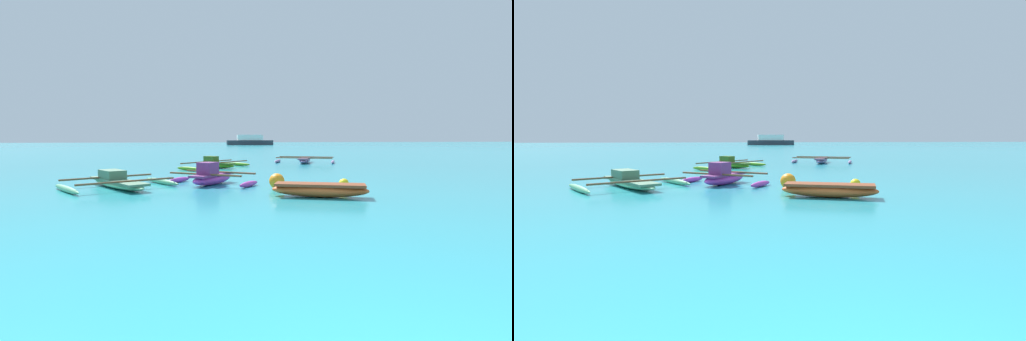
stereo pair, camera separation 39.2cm
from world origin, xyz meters
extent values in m
ellipsoid|color=#6AB883|center=(-4.25, 13.13, 0.14)|extent=(2.77, 3.82, 0.29)
cube|color=#477255|center=(-4.25, 13.13, 0.25)|extent=(2.57, 3.53, 0.08)
cube|color=#477255|center=(-4.52, 13.56, 0.44)|extent=(1.14, 1.30, 0.31)
cylinder|color=brown|center=(-3.77, 12.36, 0.31)|extent=(2.93, 1.86, 0.07)
cylinder|color=brown|center=(-4.73, 13.90, 0.31)|extent=(2.93, 1.86, 0.07)
ellipsoid|color=#6AB883|center=(-2.80, 14.03, 0.10)|extent=(1.52, 2.27, 0.20)
ellipsoid|color=#6AB883|center=(-5.70, 12.23, 0.10)|extent=(1.52, 2.27, 0.20)
ellipsoid|color=#4F901C|center=(-0.38, 21.57, 0.16)|extent=(2.35, 2.33, 0.32)
cube|color=#385C1C|center=(-0.38, 21.57, 0.28)|extent=(2.18, 2.16, 0.08)
cube|color=#385C1C|center=(-0.62, 21.81, 0.49)|extent=(0.90, 0.89, 0.35)
cylinder|color=brown|center=(0.05, 21.14, 0.34)|extent=(3.09, 3.12, 0.07)
cylinder|color=brown|center=(-0.82, 22.00, 0.34)|extent=(3.09, 3.12, 0.07)
ellipsoid|color=#4F901C|center=(1.14, 23.10, 0.10)|extent=(1.36, 1.35, 0.20)
ellipsoid|color=#4F901C|center=(-1.90, 20.03, 0.10)|extent=(1.36, 1.35, 0.20)
ellipsoid|color=#89699B|center=(5.89, 25.00, 0.18)|extent=(1.85, 3.29, 0.36)
cube|color=#584662|center=(5.89, 25.00, 0.32)|extent=(1.72, 3.04, 0.08)
cylinder|color=brown|center=(6.17, 25.69, 0.38)|extent=(3.52, 1.49, 0.07)
cylinder|color=brown|center=(5.61, 24.32, 0.38)|extent=(3.52, 1.49, 0.07)
ellipsoid|color=#89699B|center=(4.14, 25.72, 0.10)|extent=(0.95, 1.94, 0.20)
ellipsoid|color=#89699B|center=(7.63, 24.29, 0.10)|extent=(0.95, 1.94, 0.20)
ellipsoid|color=#D85824|center=(2.15, 9.98, 0.20)|extent=(2.98, 1.69, 0.41)
cube|color=brown|center=(2.15, 9.98, 0.37)|extent=(2.75, 1.59, 0.08)
ellipsoid|color=#B23DAE|center=(-0.90, 13.62, 0.20)|extent=(1.92, 2.33, 0.41)
cube|color=#6F2E6C|center=(-0.90, 13.62, 0.37)|extent=(1.79, 2.16, 0.08)
cube|color=#6F2E6C|center=(-1.07, 13.37, 0.63)|extent=(0.85, 0.87, 0.45)
cylinder|color=brown|center=(-0.59, 14.06, 0.43)|extent=(2.58, 1.85, 0.07)
cylinder|color=brown|center=(-1.21, 13.18, 0.43)|extent=(2.58, 1.85, 0.07)
ellipsoid|color=#B23DAE|center=(-2.17, 14.52, 0.10)|extent=(0.94, 1.22, 0.20)
ellipsoid|color=#B23DAE|center=(0.37, 12.72, 0.10)|extent=(0.94, 1.22, 0.20)
sphere|color=orange|center=(1.25, 12.00, 0.27)|extent=(0.54, 0.54, 0.54)
sphere|color=yellow|center=(3.56, 11.68, 0.18)|extent=(0.35, 0.35, 0.35)
cube|color=#2D333D|center=(9.97, 82.96, 0.49)|extent=(9.80, 2.16, 0.98)
cube|color=white|center=(9.97, 82.96, 1.57)|extent=(5.39, 1.83, 1.18)
camera|label=1|loc=(-1.52, -1.44, 1.81)|focal=28.00mm
camera|label=2|loc=(-1.13, -1.50, 1.81)|focal=28.00mm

